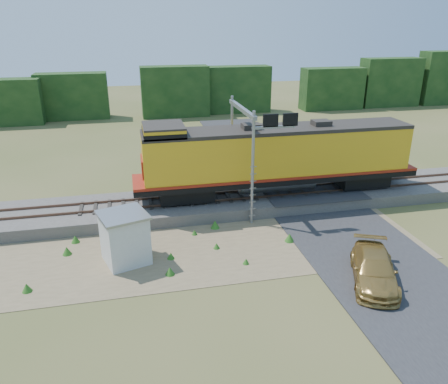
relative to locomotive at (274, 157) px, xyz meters
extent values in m
plane|color=#475123|center=(-4.17, -6.00, -3.51)|extent=(140.00, 140.00, 0.00)
cube|color=slate|center=(-4.17, 0.00, -3.11)|extent=(70.00, 5.00, 0.80)
cube|color=brown|center=(-4.17, -0.72, -2.63)|extent=(70.00, 0.10, 0.16)
cube|color=brown|center=(-4.17, 0.72, -2.63)|extent=(70.00, 0.10, 0.16)
cube|color=#8C7754|center=(-6.17, -5.50, -3.50)|extent=(26.00, 8.00, 0.03)
cube|color=#38383A|center=(2.83, 0.00, -2.68)|extent=(7.00, 5.20, 0.06)
cube|color=#38383A|center=(2.83, 16.00, -3.47)|extent=(7.00, 24.00, 0.08)
cube|color=#133312|center=(-4.17, 32.00, -0.26)|extent=(36.00, 3.00, 6.50)
cube|color=#133312|center=(35.83, 32.00, -0.51)|extent=(50.00, 3.00, 6.00)
cube|color=black|center=(-6.23, 0.00, -2.10)|extent=(3.61, 2.31, 0.90)
cube|color=black|center=(6.81, 0.00, -2.10)|extent=(3.61, 2.31, 0.90)
cube|color=black|center=(0.29, 0.00, -1.47)|extent=(20.06, 3.01, 0.36)
cylinder|color=gray|center=(0.29, 0.00, -1.95)|extent=(5.52, 1.20, 1.20)
cube|color=gold|center=(0.29, 0.00, 0.26)|extent=(18.56, 2.91, 3.11)
cube|color=maroon|center=(0.29, 0.00, -1.17)|extent=(20.06, 3.06, 0.18)
cube|color=#28231E|center=(0.29, 0.00, 1.94)|extent=(18.56, 2.96, 0.24)
cube|color=gold|center=(-7.53, 0.00, 2.17)|extent=(2.61, 2.91, 0.70)
cube|color=#28231E|center=(-7.53, 0.00, 2.56)|extent=(2.61, 2.96, 0.12)
cube|color=black|center=(-7.53, 0.00, 2.12)|extent=(2.66, 2.96, 0.35)
cube|color=maroon|center=(-9.04, 0.00, -0.09)|extent=(0.10, 2.01, 1.20)
cube|color=#28231E|center=(-1.71, 0.00, 2.17)|extent=(1.20, 1.00, 0.45)
cube|color=#28231E|center=(3.30, 0.00, 2.17)|extent=(1.20, 1.00, 0.45)
cube|color=silver|center=(-10.35, -6.00, -2.15)|extent=(2.73, 2.73, 2.72)
cube|color=gray|center=(-10.35, -6.00, -0.74)|extent=(3.00, 3.00, 0.13)
cylinder|color=gray|center=(-2.36, -2.80, 0.15)|extent=(0.19, 0.19, 7.33)
cylinder|color=gray|center=(-2.36, 2.80, 0.15)|extent=(0.19, 0.19, 7.33)
cube|color=gray|center=(-2.36, 0.00, 3.40)|extent=(0.26, 6.20, 0.26)
cube|color=gray|center=(-1.10, -2.80, 2.77)|extent=(2.72, 0.16, 0.16)
cube|color=black|center=(-1.31, -2.80, 3.19)|extent=(0.94, 0.16, 0.79)
cube|color=black|center=(-0.05, -2.80, 3.19)|extent=(0.94, 0.16, 0.79)
imported|color=#AC863F|center=(1.77, -10.76, -2.78)|extent=(3.88, 5.43, 1.46)
camera|label=1|loc=(-9.63, -27.57, 8.83)|focal=35.00mm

